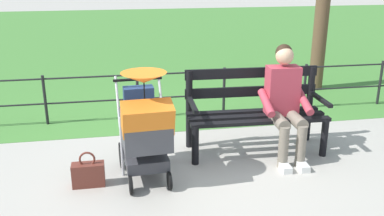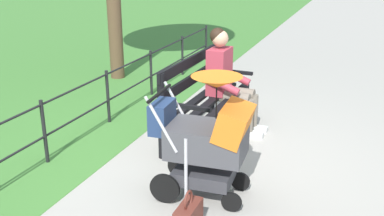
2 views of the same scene
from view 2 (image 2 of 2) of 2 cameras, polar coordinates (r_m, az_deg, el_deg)
ground_plane at (r=4.91m, az=-0.13°, el=-6.47°), size 60.00×60.00×0.00m
park_bench at (r=5.33m, az=1.33°, el=1.77°), size 1.62×0.65×0.96m
person_on_bench at (r=5.47m, az=4.54°, el=3.85°), size 0.54×0.74×1.28m
stroller at (r=3.97m, az=1.99°, el=-3.61°), size 0.55×0.92×1.15m
park_fence at (r=5.77m, az=-11.32°, el=1.74°), size 8.82×0.04×0.70m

